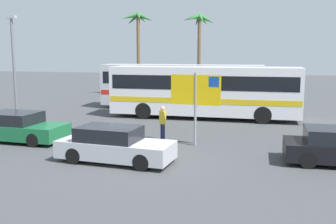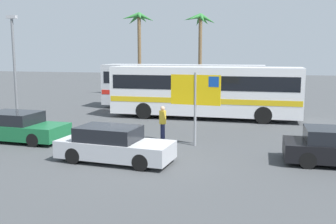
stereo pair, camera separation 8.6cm
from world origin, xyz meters
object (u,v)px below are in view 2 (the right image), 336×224
bus_rear_coach (182,84)px  pedestrian_by_bus (163,120)px  ferry_sign (196,93)px  car_green (17,127)px  car_silver (113,145)px  bus_front_coach (205,90)px

bus_rear_coach → pedestrian_by_bus: bearing=-83.3°
ferry_sign → pedestrian_by_bus: 2.30m
ferry_sign → car_green: bearing=-168.1°
car_green → car_silver: bearing=-19.1°
ferry_sign → pedestrian_by_bus: (-1.69, 0.70, -1.39)m
ferry_sign → car_green: 8.42m
car_green → car_silver: same height
bus_front_coach → ferry_sign: bearing=-84.2°
ferry_sign → car_silver: ferry_sign is taller
car_silver → bus_rear_coach: bearing=96.5°
bus_front_coach → car_green: (-7.46, -8.22, -1.15)m
bus_front_coach → car_silver: bus_front_coach is taller
bus_front_coach → car_silver: 10.68m
bus_front_coach → car_silver: bearing=-99.9°
ferry_sign → bus_front_coach: bearing=100.8°
car_silver → pedestrian_by_bus: 4.04m
ferry_sign → car_green: ferry_sign is taller
ferry_sign → pedestrian_by_bus: ferry_sign is taller
car_green → pedestrian_by_bus: bearing=17.2°
bus_front_coach → bus_rear_coach: 4.18m
car_green → car_silver: (5.63, -2.25, -0.00)m
car_silver → car_green: bearing=163.4°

